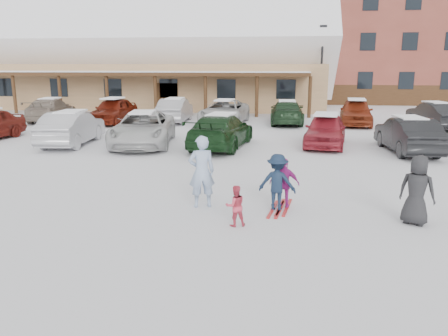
# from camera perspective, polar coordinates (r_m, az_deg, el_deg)

# --- Properties ---
(ground) EXTENTS (160.00, 160.00, 0.00)m
(ground) POSITION_cam_1_polar(r_m,az_deg,el_deg) (10.44, -2.36, -6.56)
(ground) COLOR white
(ground) RESTS_ON ground
(day_lodge) EXTENTS (29.12, 12.50, 10.38)m
(day_lodge) POSITION_cam_1_polar(r_m,az_deg,el_deg) (39.12, -8.68, 13.77)
(day_lodge) COLOR tan
(day_lodge) RESTS_ON ground
(alpine_hotel) EXTENTS (31.48, 14.01, 21.48)m
(alpine_hotel) POSITION_cam_1_polar(r_m,az_deg,el_deg) (49.56, 23.33, 18.19)
(alpine_hotel) COLOR brown
(alpine_hotel) RESTS_ON ground
(lamp_post) EXTENTS (0.50, 0.25, 6.34)m
(lamp_post) POSITION_cam_1_polar(r_m,az_deg,el_deg) (33.70, 12.62, 13.07)
(lamp_post) COLOR black
(lamp_post) RESTS_ON ground
(conifer_2) EXTENTS (5.28, 5.28, 12.24)m
(conifer_2) POSITION_cam_1_polar(r_m,az_deg,el_deg) (60.70, -24.99, 15.24)
(conifer_2) COLOR black
(conifer_2) RESTS_ON ground
(conifer_3) EXTENTS (3.96, 3.96, 9.18)m
(conifer_3) POSITION_cam_1_polar(r_m,az_deg,el_deg) (53.86, 12.43, 14.71)
(conifer_3) COLOR black
(conifer_3) RESTS_ON ground
(adult_skier) EXTENTS (0.78, 0.64, 1.85)m
(adult_skier) POSITION_cam_1_polar(r_m,az_deg,el_deg) (11.02, -2.94, -0.47)
(adult_skier) COLOR #96ADCF
(adult_skier) RESTS_ON ground
(toddler_red) EXTENTS (0.56, 0.50, 0.95)m
(toddler_red) POSITION_cam_1_polar(r_m,az_deg,el_deg) (9.81, 1.50, -4.95)
(toddler_red) COLOR #D43E55
(toddler_red) RESTS_ON ground
(child_navy) EXTENTS (0.99, 0.66, 1.43)m
(child_navy) POSITION_cam_1_polar(r_m,az_deg,el_deg) (10.88, 6.97, -1.87)
(child_navy) COLOR #132239
(child_navy) RESTS_ON ground
(skis_child_navy) EXTENTS (0.40, 1.41, 0.03)m
(skis_child_navy) POSITION_cam_1_polar(r_m,az_deg,el_deg) (11.08, 6.86, -5.37)
(skis_child_navy) COLOR red
(skis_child_navy) RESTS_ON ground
(child_magenta) EXTENTS (0.79, 0.42, 1.29)m
(child_magenta) POSITION_cam_1_polar(r_m,az_deg,el_deg) (11.07, 7.89, -2.01)
(child_magenta) COLOR #A62283
(child_magenta) RESTS_ON ground
(skis_child_magenta) EXTENTS (0.40, 1.41, 0.03)m
(skis_child_magenta) POSITION_cam_1_polar(r_m,az_deg,el_deg) (11.26, 7.78, -5.10)
(skis_child_magenta) COLOR red
(skis_child_magenta) RESTS_ON ground
(bystander_dark) EXTENTS (0.94, 0.83, 1.61)m
(bystander_dark) POSITION_cam_1_polar(r_m,az_deg,el_deg) (10.74, 23.90, -2.66)
(bystander_dark) COLOR #242426
(bystander_dark) RESTS_ON ground
(parked_car_1) EXTENTS (1.97, 4.70, 1.51)m
(parked_car_1) POSITION_cam_1_polar(r_m,az_deg,el_deg) (21.02, -19.27, 4.95)
(parked_car_1) COLOR #B4B4B9
(parked_car_1) RESTS_ON ground
(parked_car_2) EXTENTS (3.31, 5.74, 1.50)m
(parked_car_2) POSITION_cam_1_polar(r_m,az_deg,el_deg) (20.01, -10.51, 5.08)
(parked_car_2) COLOR silver
(parked_car_2) RESTS_ON ground
(parked_car_3) EXTENTS (2.70, 5.29, 1.47)m
(parked_car_3) POSITION_cam_1_polar(r_m,az_deg,el_deg) (19.12, -0.39, 4.87)
(parked_car_3) COLOR #143417
(parked_car_3) RESTS_ON ground
(parked_car_4) EXTENTS (2.32, 4.41, 1.43)m
(parked_car_4) POSITION_cam_1_polar(r_m,az_deg,el_deg) (20.05, 13.11, 4.86)
(parked_car_4) COLOR #A92836
(parked_car_4) RESTS_ON ground
(parked_car_5) EXTENTS (1.88, 4.53, 1.46)m
(parked_car_5) POSITION_cam_1_polar(r_m,az_deg,el_deg) (19.59, 22.88, 4.01)
(parked_car_5) COLOR black
(parked_car_5) RESTS_ON ground
(parked_car_7) EXTENTS (2.88, 5.30, 1.46)m
(parked_car_7) POSITION_cam_1_polar(r_m,az_deg,el_deg) (30.48, -21.67, 7.10)
(parked_car_7) COLOR gray
(parked_car_7) RESTS_ON ground
(parked_car_8) EXTENTS (1.97, 4.62, 1.55)m
(parked_car_8) POSITION_cam_1_polar(r_m,az_deg,el_deg) (28.13, -14.25, 7.27)
(parked_car_8) COLOR maroon
(parked_car_8) RESTS_ON ground
(parked_car_9) EXTENTS (1.77, 4.59, 1.49)m
(parked_car_9) POSITION_cam_1_polar(r_m,az_deg,el_deg) (28.05, -6.39, 7.52)
(parked_car_9) COLOR #A3A2A6
(parked_car_9) RESTS_ON ground
(parked_car_10) EXTENTS (2.85, 5.49, 1.48)m
(parked_car_10) POSITION_cam_1_polar(r_m,az_deg,el_deg) (26.82, 0.06, 7.32)
(parked_car_10) COLOR silver
(parked_car_10) RESTS_ON ground
(parked_car_11) EXTENTS (2.04, 4.89, 1.41)m
(parked_car_11) POSITION_cam_1_polar(r_m,az_deg,el_deg) (27.23, 8.20, 7.21)
(parked_car_11) COLOR #1F3B21
(parked_car_11) RESTS_ON ground
(parked_car_12) EXTENTS (2.33, 4.73, 1.55)m
(parked_car_12) POSITION_cam_1_polar(r_m,az_deg,el_deg) (27.61, 16.84, 7.00)
(parked_car_12) COLOR maroon
(parked_car_12) RESTS_ON ground
(parked_car_13) EXTENTS (2.22, 4.69, 1.49)m
(parked_car_13) POSITION_cam_1_polar(r_m,az_deg,el_deg) (27.74, 25.85, 6.21)
(parked_car_13) COLOR #232325
(parked_car_13) RESTS_ON ground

